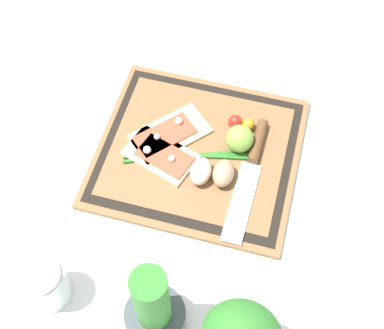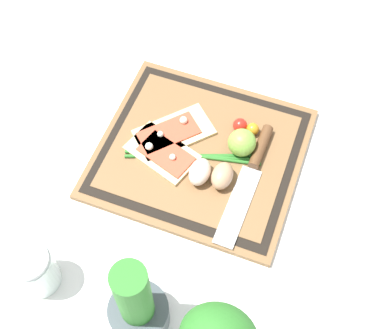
# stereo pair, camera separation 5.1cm
# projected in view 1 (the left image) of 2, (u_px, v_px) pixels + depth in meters

# --- Properties ---
(ground_plane) EXTENTS (6.00, 6.00, 0.00)m
(ground_plane) POSITION_uv_depth(u_px,v_px,m) (198.00, 154.00, 1.10)
(ground_plane) COLOR white
(cutting_board) EXTENTS (0.40, 0.37, 0.02)m
(cutting_board) POSITION_uv_depth(u_px,v_px,m) (198.00, 152.00, 1.09)
(cutting_board) COLOR brown
(cutting_board) RESTS_ON ground_plane
(pizza_slice_near) EXTENTS (0.17, 0.17, 0.02)m
(pizza_slice_near) POSITION_uv_depth(u_px,v_px,m) (169.00, 134.00, 1.10)
(pizza_slice_near) COLOR beige
(pizza_slice_near) RESTS_ON cutting_board
(pizza_slice_far) EXTENTS (0.16, 0.12, 0.02)m
(pizza_slice_far) POSITION_uv_depth(u_px,v_px,m) (161.00, 155.00, 1.07)
(pizza_slice_far) COLOR beige
(pizza_slice_far) RESTS_ON cutting_board
(knife) EXTENTS (0.04, 0.28, 0.02)m
(knife) POSITION_uv_depth(u_px,v_px,m) (253.00, 159.00, 1.06)
(knife) COLOR silver
(knife) RESTS_ON cutting_board
(egg_brown) EXTENTS (0.04, 0.06, 0.04)m
(egg_brown) POSITION_uv_depth(u_px,v_px,m) (223.00, 173.00, 1.03)
(egg_brown) COLOR tan
(egg_brown) RESTS_ON cutting_board
(egg_pink) EXTENTS (0.04, 0.06, 0.04)m
(egg_pink) POSITION_uv_depth(u_px,v_px,m) (201.00, 171.00, 1.03)
(egg_pink) COLOR beige
(egg_pink) RESTS_ON cutting_board
(lime) EXTENTS (0.06, 0.06, 0.06)m
(lime) POSITION_uv_depth(u_px,v_px,m) (239.00, 139.00, 1.06)
(lime) COLOR #7FB742
(lime) RESTS_ON cutting_board
(cherry_tomato_red) EXTENTS (0.03, 0.03, 0.03)m
(cherry_tomato_red) POSITION_uv_depth(u_px,v_px,m) (235.00, 122.00, 1.10)
(cherry_tomato_red) COLOR red
(cherry_tomato_red) RESTS_ON cutting_board
(cherry_tomato_yellow) EXTENTS (0.03, 0.03, 0.03)m
(cherry_tomato_yellow) POSITION_uv_depth(u_px,v_px,m) (248.00, 125.00, 1.10)
(cherry_tomato_yellow) COLOR orange
(cherry_tomato_yellow) RESTS_ON cutting_board
(scallion_bunch) EXTENTS (0.27, 0.10, 0.01)m
(scallion_bunch) POSITION_uv_depth(u_px,v_px,m) (191.00, 156.00, 1.07)
(scallion_bunch) COLOR #2D7528
(scallion_bunch) RESTS_ON cutting_board
(herb_pot) EXTENTS (0.10, 0.10, 0.21)m
(herb_pot) POSITION_uv_depth(u_px,v_px,m) (154.00, 310.00, 0.86)
(herb_pot) COLOR #3D474C
(herb_pot) RESTS_ON ground_plane
(sauce_jar) EXTENTS (0.07, 0.07, 0.10)m
(sauce_jar) POSITION_uv_depth(u_px,v_px,m) (46.00, 285.00, 0.91)
(sauce_jar) COLOR silver
(sauce_jar) RESTS_ON ground_plane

